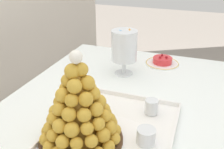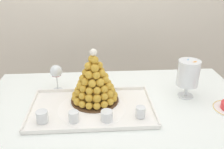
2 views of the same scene
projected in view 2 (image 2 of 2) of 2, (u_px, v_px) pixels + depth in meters
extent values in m
cylinder|color=brown|center=(23.00, 128.00, 1.84)|extent=(0.04, 0.04, 0.76)
cylinder|color=brown|center=(197.00, 121.00, 1.93)|extent=(0.04, 0.04, 0.76)
cube|color=brown|center=(117.00, 108.00, 1.37)|extent=(1.46, 0.89, 0.02)
cube|color=white|center=(117.00, 106.00, 1.37)|extent=(1.52, 0.95, 0.00)
cube|color=white|center=(111.00, 90.00, 1.86)|extent=(1.52, 0.01, 0.30)
cube|color=white|center=(92.00, 109.00, 1.33)|extent=(0.65, 0.40, 0.01)
cube|color=white|center=(92.00, 129.00, 1.15)|extent=(0.65, 0.01, 0.02)
cube|color=white|center=(92.00, 90.00, 1.51)|extent=(0.65, 0.01, 0.02)
cube|color=white|center=(30.00, 109.00, 1.31)|extent=(0.01, 0.40, 0.02)
cube|color=white|center=(152.00, 105.00, 1.35)|extent=(0.01, 0.40, 0.02)
cylinder|color=white|center=(92.00, 108.00, 1.33)|extent=(0.37, 0.37, 0.00)
cylinder|color=#4C331E|center=(95.00, 100.00, 1.40)|extent=(0.27, 0.27, 0.01)
cone|color=#AE7D26|center=(94.00, 79.00, 1.35)|extent=(0.19, 0.19, 0.26)
sphere|color=gold|center=(114.00, 95.00, 1.40)|extent=(0.04, 0.04, 0.04)
sphere|color=gold|center=(112.00, 92.00, 1.44)|extent=(0.04, 0.04, 0.04)
sphere|color=gold|center=(108.00, 89.00, 1.46)|extent=(0.04, 0.04, 0.04)
sphere|color=gold|center=(103.00, 87.00, 1.48)|extent=(0.04, 0.04, 0.04)
sphere|color=gold|center=(96.00, 87.00, 1.49)|extent=(0.04, 0.04, 0.04)
sphere|color=gold|center=(90.00, 87.00, 1.49)|extent=(0.04, 0.04, 0.04)
sphere|color=gold|center=(84.00, 89.00, 1.47)|extent=(0.04, 0.04, 0.04)
sphere|color=gold|center=(79.00, 91.00, 1.44)|extent=(0.04, 0.04, 0.04)
sphere|color=gold|center=(76.00, 95.00, 1.40)|extent=(0.04, 0.04, 0.04)
sphere|color=gold|center=(75.00, 98.00, 1.37)|extent=(0.04, 0.04, 0.04)
sphere|color=gold|center=(78.00, 102.00, 1.33)|extent=(0.04, 0.04, 0.04)
sphere|color=gold|center=(82.00, 104.00, 1.31)|extent=(0.04, 0.04, 0.04)
sphere|color=gold|center=(89.00, 106.00, 1.29)|extent=(0.04, 0.04, 0.04)
sphere|color=gold|center=(97.00, 106.00, 1.29)|extent=(0.04, 0.04, 0.04)
sphere|color=gold|center=(104.00, 105.00, 1.31)|extent=(0.04, 0.04, 0.04)
sphere|color=gold|center=(110.00, 102.00, 1.33)|extent=(0.04, 0.04, 0.04)
sphere|color=gold|center=(113.00, 99.00, 1.36)|extent=(0.04, 0.04, 0.04)
sphere|color=gold|center=(110.00, 87.00, 1.41)|extent=(0.05, 0.05, 0.05)
sphere|color=gold|center=(106.00, 84.00, 1.44)|extent=(0.04, 0.04, 0.04)
sphere|color=gold|center=(100.00, 83.00, 1.46)|extent=(0.04, 0.04, 0.04)
sphere|color=gold|center=(93.00, 83.00, 1.46)|extent=(0.04, 0.04, 0.04)
sphere|color=gold|center=(86.00, 84.00, 1.45)|extent=(0.04, 0.04, 0.04)
sphere|color=gold|center=(81.00, 87.00, 1.42)|extent=(0.04, 0.04, 0.04)
sphere|color=gold|center=(78.00, 90.00, 1.38)|extent=(0.04, 0.04, 0.04)
sphere|color=gold|center=(78.00, 93.00, 1.34)|extent=(0.04, 0.04, 0.04)
sphere|color=gold|center=(82.00, 96.00, 1.31)|extent=(0.04, 0.04, 0.04)
sphere|color=gold|center=(89.00, 98.00, 1.29)|extent=(0.04, 0.04, 0.04)
sphere|color=gold|center=(97.00, 99.00, 1.29)|extent=(0.05, 0.05, 0.05)
sphere|color=gold|center=(104.00, 97.00, 1.31)|extent=(0.04, 0.04, 0.04)
sphere|color=gold|center=(109.00, 94.00, 1.34)|extent=(0.04, 0.04, 0.04)
sphere|color=gold|center=(111.00, 91.00, 1.38)|extent=(0.04, 0.04, 0.04)
sphere|color=gold|center=(105.00, 80.00, 1.41)|extent=(0.04, 0.04, 0.04)
sphere|color=gold|center=(99.00, 78.00, 1.43)|extent=(0.05, 0.05, 0.05)
sphere|color=gold|center=(92.00, 79.00, 1.43)|extent=(0.04, 0.04, 0.04)
sphere|color=gold|center=(86.00, 80.00, 1.41)|extent=(0.04, 0.04, 0.04)
sphere|color=gold|center=(81.00, 83.00, 1.38)|extent=(0.04, 0.04, 0.04)
sphere|color=gold|center=(80.00, 86.00, 1.35)|extent=(0.05, 0.05, 0.05)
sphere|color=gold|center=(83.00, 89.00, 1.31)|extent=(0.04, 0.04, 0.04)
sphere|color=gold|center=(89.00, 91.00, 1.29)|extent=(0.04, 0.04, 0.04)
sphere|color=gold|center=(97.00, 91.00, 1.29)|extent=(0.04, 0.04, 0.04)
sphere|color=gold|center=(104.00, 89.00, 1.31)|extent=(0.04, 0.04, 0.04)
sphere|color=gold|center=(108.00, 86.00, 1.34)|extent=(0.04, 0.04, 0.04)
sphere|color=gold|center=(108.00, 83.00, 1.38)|extent=(0.04, 0.04, 0.04)
sphere|color=gold|center=(100.00, 74.00, 1.40)|extent=(0.04, 0.04, 0.04)
sphere|color=gold|center=(92.00, 74.00, 1.40)|extent=(0.04, 0.04, 0.04)
sphere|color=gold|center=(86.00, 75.00, 1.38)|extent=(0.04, 0.04, 0.04)
sphere|color=gold|center=(83.00, 79.00, 1.34)|extent=(0.04, 0.04, 0.04)
sphere|color=gold|center=(85.00, 82.00, 1.31)|extent=(0.04, 0.04, 0.04)
sphere|color=gold|center=(92.00, 83.00, 1.29)|extent=(0.04, 0.04, 0.04)
sphere|color=gold|center=(100.00, 83.00, 1.30)|extent=(0.05, 0.05, 0.05)
sphere|color=gold|center=(105.00, 80.00, 1.33)|extent=(0.04, 0.04, 0.04)
sphere|color=gold|center=(105.00, 76.00, 1.37)|extent=(0.05, 0.05, 0.05)
sphere|color=gold|center=(95.00, 69.00, 1.37)|extent=(0.04, 0.04, 0.04)
sphere|color=gold|center=(89.00, 70.00, 1.36)|extent=(0.05, 0.05, 0.05)
sphere|color=gold|center=(86.00, 72.00, 1.33)|extent=(0.04, 0.04, 0.04)
sphere|color=gold|center=(89.00, 75.00, 1.30)|extent=(0.04, 0.04, 0.04)
sphere|color=gold|center=(96.00, 75.00, 1.29)|extent=(0.04, 0.04, 0.04)
sphere|color=gold|center=(102.00, 74.00, 1.32)|extent=(0.04, 0.04, 0.04)
sphere|color=gold|center=(101.00, 71.00, 1.35)|extent=(0.04, 0.04, 0.04)
sphere|color=gold|center=(93.00, 64.00, 1.34)|extent=(0.04, 0.04, 0.04)
sphere|color=gold|center=(88.00, 66.00, 1.31)|extent=(0.04, 0.04, 0.04)
sphere|color=gold|center=(95.00, 68.00, 1.29)|extent=(0.05, 0.05, 0.05)
sphere|color=gold|center=(99.00, 65.00, 1.32)|extent=(0.04, 0.04, 0.04)
sphere|color=gold|center=(92.00, 59.00, 1.31)|extent=(0.05, 0.05, 0.05)
sphere|color=gold|center=(95.00, 60.00, 1.29)|extent=(0.04, 0.04, 0.04)
sphere|color=white|center=(93.00, 52.00, 1.28)|extent=(0.04, 0.04, 0.04)
cylinder|color=silver|center=(42.00, 117.00, 1.21)|extent=(0.06, 0.06, 0.06)
cylinder|color=#F4EAC6|center=(43.00, 119.00, 1.21)|extent=(0.05, 0.05, 0.02)
cylinder|color=white|center=(42.00, 116.00, 1.20)|extent=(0.05, 0.05, 0.02)
sphere|color=brown|center=(41.00, 113.00, 1.20)|extent=(0.02, 0.02, 0.02)
cylinder|color=silver|center=(74.00, 117.00, 1.21)|extent=(0.05, 0.05, 0.06)
cylinder|color=gold|center=(74.00, 119.00, 1.21)|extent=(0.05, 0.05, 0.02)
cylinder|color=#EAC166|center=(74.00, 116.00, 1.20)|extent=(0.05, 0.05, 0.02)
sphere|color=brown|center=(74.00, 114.00, 1.20)|extent=(0.01, 0.01, 0.01)
cylinder|color=silver|center=(107.00, 116.00, 1.22)|extent=(0.06, 0.06, 0.05)
cylinder|color=#F4EAC6|center=(107.00, 118.00, 1.22)|extent=(0.05, 0.05, 0.02)
cylinder|color=white|center=(107.00, 115.00, 1.22)|extent=(0.05, 0.05, 0.02)
sphere|color=brown|center=(108.00, 113.00, 1.21)|extent=(0.02, 0.02, 0.02)
cylinder|color=silver|center=(140.00, 112.00, 1.24)|extent=(0.05, 0.05, 0.06)
cylinder|color=#F4EAC6|center=(140.00, 115.00, 1.25)|extent=(0.04, 0.04, 0.02)
cylinder|color=white|center=(141.00, 111.00, 1.24)|extent=(0.04, 0.04, 0.02)
sphere|color=brown|center=(141.00, 110.00, 1.23)|extent=(0.01, 0.01, 0.01)
cylinder|color=white|center=(185.00, 96.00, 1.46)|extent=(0.09, 0.09, 0.01)
cylinder|color=white|center=(186.00, 90.00, 1.45)|extent=(0.02, 0.02, 0.07)
cylinder|color=white|center=(188.00, 73.00, 1.40)|extent=(0.13, 0.13, 0.15)
cylinder|color=#F9A54C|center=(192.00, 82.00, 1.43)|extent=(0.05, 0.04, 0.03)
cylinder|color=pink|center=(185.00, 81.00, 1.44)|extent=(0.05, 0.04, 0.04)
cylinder|color=yellow|center=(185.00, 84.00, 1.41)|extent=(0.05, 0.05, 0.05)
cylinder|color=#D199D8|center=(190.00, 78.00, 1.43)|extent=(0.05, 0.04, 0.06)
cylinder|color=brown|center=(185.00, 78.00, 1.43)|extent=(0.05, 0.05, 0.05)
cylinder|color=#E54C47|center=(186.00, 80.00, 1.41)|extent=(0.05, 0.04, 0.03)
cylinder|color=#D199D8|center=(192.00, 81.00, 1.40)|extent=(0.06, 0.05, 0.06)
cylinder|color=#72B2E0|center=(187.00, 75.00, 1.42)|extent=(0.06, 0.05, 0.06)
cylinder|color=#9ED860|center=(186.00, 77.00, 1.41)|extent=(0.05, 0.04, 0.04)
cylinder|color=pink|center=(192.00, 77.00, 1.40)|extent=(0.06, 0.04, 0.05)
cylinder|color=#E54C47|center=(185.00, 71.00, 1.43)|extent=(0.06, 0.04, 0.06)
cylinder|color=#9ED860|center=(188.00, 74.00, 1.40)|extent=(0.05, 0.04, 0.03)
cylinder|color=#E54C47|center=(190.00, 73.00, 1.40)|extent=(0.05, 0.05, 0.05)
cylinder|color=#72B2E0|center=(186.00, 69.00, 1.41)|extent=(0.06, 0.05, 0.05)
cylinder|color=pink|center=(189.00, 71.00, 1.38)|extent=(0.05, 0.05, 0.03)
cylinder|color=#9ED860|center=(192.00, 70.00, 1.40)|extent=(0.05, 0.05, 0.03)
cylinder|color=pink|center=(185.00, 66.00, 1.39)|extent=(0.05, 0.04, 0.04)
cylinder|color=brown|center=(192.00, 68.00, 1.37)|extent=(0.06, 0.04, 0.06)
cylinder|color=brown|center=(190.00, 66.00, 1.40)|extent=(0.05, 0.05, 0.03)
cylinder|color=#F9A54C|center=(189.00, 64.00, 1.37)|extent=(0.04, 0.04, 0.03)
cylinder|color=#F9A54C|center=(194.00, 64.00, 1.37)|extent=(0.05, 0.04, 0.05)
cylinder|color=#72B2E0|center=(189.00, 63.00, 1.39)|extent=(0.05, 0.04, 0.05)
cylinder|color=silver|center=(58.00, 90.00, 1.54)|extent=(0.06, 0.06, 0.00)
cylinder|color=silver|center=(57.00, 83.00, 1.52)|extent=(0.01, 0.01, 0.09)
sphere|color=silver|center=(56.00, 71.00, 1.49)|extent=(0.07, 0.07, 0.07)
cylinder|color=maroon|center=(56.00, 73.00, 1.49)|extent=(0.05, 0.05, 0.03)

